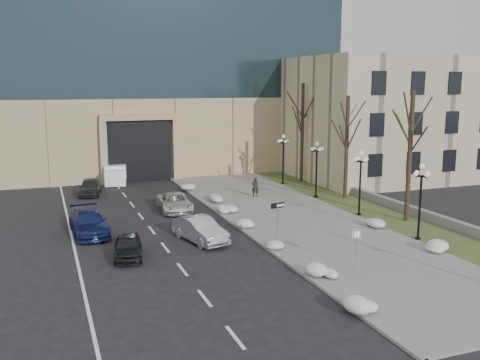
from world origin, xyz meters
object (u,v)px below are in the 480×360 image
object	(u,v)px
car_b	(200,230)
one_way_sign	(280,210)
car_c	(89,223)
lamppost_c	(317,162)
lamppost_b	(360,174)
keep_sign	(356,241)
car_d	(175,202)
lamppost_d	(283,153)
car_a	(128,246)
car_e	(90,187)
box_truck	(116,173)
lamppost_a	(421,191)
pedestrian	(255,187)

from	to	relation	value
car_b	one_way_sign	bearing A→B (deg)	-45.27
car_c	lamppost_c	size ratio (longest dim) A/B	1.09
one_way_sign	lamppost_b	size ratio (longest dim) A/B	0.55
lamppost_c	car_c	bearing A→B (deg)	-166.33
car_c	keep_sign	xyz separation A→B (m)	(12.17, -11.74, 0.86)
car_d	lamppost_d	bearing A→B (deg)	33.57
lamppost_c	lamppost_d	world-z (taller)	same
car_a	car_e	bearing A→B (deg)	100.77
box_truck	lamppost_a	xyz separation A→B (m)	(14.65, -26.35, 2.20)
car_b	car_d	bearing A→B (deg)	72.75
car_b	car_a	bearing A→B (deg)	-176.15
keep_sign	lamppost_d	xyz separation A→B (m)	(6.54, 22.79, 1.47)
car_a	pedestrian	distance (m)	17.18
lamppost_d	lamppost_c	bearing A→B (deg)	-90.00
car_c	keep_sign	bearing A→B (deg)	-47.40
keep_sign	lamppost_b	bearing A→B (deg)	64.50
car_a	lamppost_d	bearing A→B (deg)	53.49
car_a	car_d	xyz separation A→B (m)	(5.01, 9.74, 0.03)
pedestrian	box_truck	world-z (taller)	box_truck
pedestrian	box_truck	distance (m)	15.20
lamppost_a	lamppost_c	distance (m)	13.00
car_e	keep_sign	bearing A→B (deg)	-55.30
car_a	box_truck	xyz separation A→B (m)	(2.46, 23.41, 0.25)
one_way_sign	keep_sign	distance (m)	5.58
lamppost_a	car_b	bearing A→B (deg)	160.54
box_truck	lamppost_b	size ratio (longest dim) A/B	1.24
car_b	lamppost_d	xyz separation A→B (m)	(12.54, 15.07, 2.33)
car_c	lamppost_b	size ratio (longest dim) A/B	1.09
car_b	lamppost_c	size ratio (longest dim) A/B	0.95
pedestrian	lamppost_c	size ratio (longest dim) A/B	0.35
lamppost_b	lamppost_c	distance (m)	6.50
car_d	lamppost_d	distance (m)	14.09
box_truck	lamppost_a	world-z (taller)	lamppost_a
lamppost_b	pedestrian	bearing A→B (deg)	119.50
car_c	car_e	world-z (taller)	car_c
car_a	lamppost_c	world-z (taller)	lamppost_c
car_c	pedestrian	size ratio (longest dim) A/B	3.13
car_a	car_d	world-z (taller)	car_d
car_a	lamppost_d	world-z (taller)	lamppost_d
box_truck	car_a	bearing A→B (deg)	-87.46
car_a	lamppost_b	distance (m)	17.64
car_b	pedestrian	xyz separation A→B (m)	(7.82, 10.41, 0.20)
box_truck	lamppost_b	xyz separation A→B (m)	(14.65, -19.85, 2.20)
car_c	box_truck	world-z (taller)	box_truck
car_a	lamppost_c	xyz separation A→B (m)	(17.11, 10.06, 2.44)
keep_sign	car_c	bearing A→B (deg)	144.23
car_c	lamppost_c	world-z (taller)	lamppost_c
car_c	car_e	size ratio (longest dim) A/B	1.24
one_way_sign	lamppost_c	bearing A→B (deg)	42.01
lamppost_a	car_a	bearing A→B (deg)	170.24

